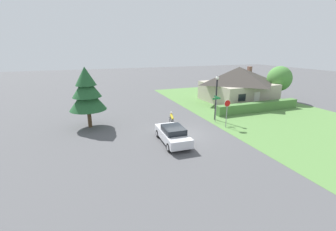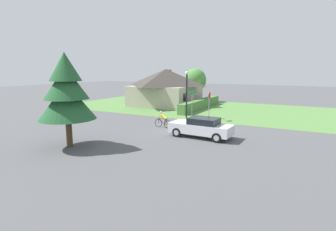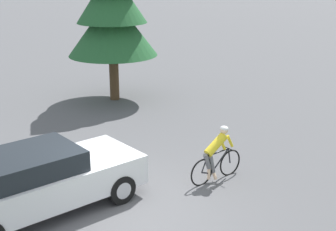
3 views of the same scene
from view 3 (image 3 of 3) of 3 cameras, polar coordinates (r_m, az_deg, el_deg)
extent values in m
plane|color=#515154|center=(10.22, -4.47, -12.10)|extent=(140.00, 140.00, 0.00)
cube|color=silver|center=(10.46, -15.17, -8.00)|extent=(1.92, 4.46, 0.68)
cube|color=black|center=(10.15, -16.56, -5.47)|extent=(1.62, 2.05, 0.44)
cylinder|color=black|center=(11.81, -10.06, -6.18)|extent=(0.30, 0.67, 0.66)
cylinder|color=#ADADB2|center=(11.81, -10.06, -6.18)|extent=(0.31, 0.39, 0.38)
cylinder|color=black|center=(10.62, -5.84, -8.87)|extent=(0.30, 0.67, 0.66)
cylinder|color=#ADADB2|center=(10.62, -5.84, -8.87)|extent=(0.31, 0.39, 0.38)
torus|color=black|center=(11.37, 4.13, -6.95)|extent=(0.09, 0.70, 0.69)
torus|color=black|center=(11.97, 7.57, -5.73)|extent=(0.09, 0.70, 0.69)
cylinder|color=black|center=(11.46, 5.05, -6.03)|extent=(0.05, 0.17, 0.51)
cylinder|color=black|center=(11.68, 6.33, -5.52)|extent=(0.08, 0.60, 0.55)
cylinder|color=black|center=(11.54, 6.13, -4.48)|extent=(0.09, 0.71, 0.06)
cylinder|color=black|center=(11.48, 4.70, -7.01)|extent=(0.06, 0.32, 0.15)
cylinder|color=black|center=(11.34, 4.48, -5.96)|extent=(0.05, 0.20, 0.39)
cylinder|color=black|center=(11.86, 7.48, -4.87)|extent=(0.04, 0.11, 0.41)
cylinder|color=black|center=(11.76, 7.38, -4.00)|extent=(0.44, 0.06, 0.02)
ellipsoid|color=black|center=(11.31, 4.83, -4.87)|extent=(0.09, 0.21, 0.05)
cylinder|color=slate|center=(11.36, 4.78, -5.59)|extent=(0.13, 0.24, 0.41)
cylinder|color=slate|center=(11.50, 5.33, -5.73)|extent=(0.13, 0.25, 0.56)
cylinder|color=beige|center=(11.54, 4.99, -7.04)|extent=(0.08, 0.08, 0.30)
cylinder|color=beige|center=(11.65, 5.70, -7.31)|extent=(0.17, 0.08, 0.21)
cylinder|color=yellow|center=(11.40, 5.85, -3.56)|extent=(0.27, 0.66, 0.53)
cylinder|color=yellow|center=(11.54, 6.65, -3.46)|extent=(0.09, 0.24, 0.35)
cylinder|color=yellow|center=(11.74, 7.56, -3.11)|extent=(0.09, 0.24, 0.35)
sphere|color=beige|center=(11.46, 6.86, -1.80)|extent=(0.19, 0.19, 0.19)
ellipsoid|color=white|center=(11.44, 6.87, -1.57)|extent=(0.22, 0.18, 0.12)
cylinder|color=#4C3823|center=(18.43, -6.58, 4.64)|extent=(0.37, 0.37, 1.76)
cone|color=#23562D|center=(18.08, -6.81, 10.83)|extent=(3.40, 3.40, 2.24)
camera|label=1|loc=(18.93, -82.78, 9.59)|focal=24.00mm
camera|label=2|loc=(25.76, -48.85, 11.22)|focal=28.00mm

